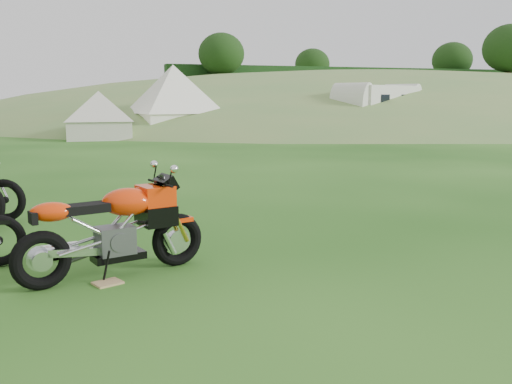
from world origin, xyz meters
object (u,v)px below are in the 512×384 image
object	(u,v)px
tent_left	(99,113)
caravan	(377,109)
sport_motorcycle	(113,222)
tent_mid	(174,103)
plywood_board	(108,283)

from	to	relation	value
tent_left	caravan	bearing A→B (deg)	2.02
sport_motorcycle	tent_mid	world-z (taller)	tent_mid
plywood_board	tent_mid	size ratio (longest dim) A/B	0.07
tent_left	tent_mid	bearing A→B (deg)	27.69
tent_mid	plywood_board	bearing A→B (deg)	-112.28
sport_motorcycle	plywood_board	world-z (taller)	sport_motorcycle
sport_motorcycle	tent_mid	xyz separation A→B (m)	(4.41, 21.06, 0.93)
plywood_board	tent_left	xyz separation A→B (m)	(1.03, 19.73, 1.11)
plywood_board	tent_mid	distance (m)	21.79
plywood_board	caravan	world-z (taller)	caravan
plywood_board	sport_motorcycle	bearing A→B (deg)	68.83
tent_mid	caravan	size ratio (longest dim) A/B	0.68
tent_left	tent_mid	world-z (taller)	tent_mid
tent_mid	tent_left	bearing A→B (deg)	-166.35
tent_left	caravan	world-z (taller)	caravan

